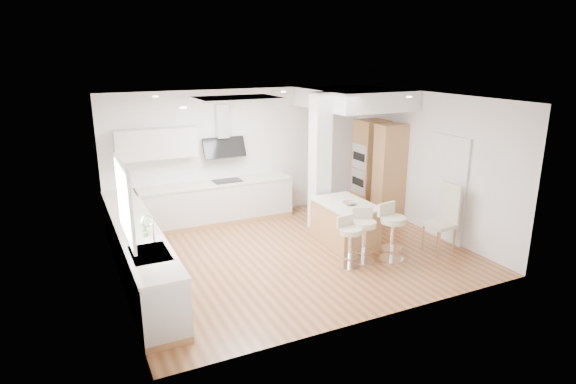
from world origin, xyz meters
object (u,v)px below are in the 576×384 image
peninsula (345,223)px  dining_chair (445,215)px  bar_stool_a (350,239)px  bar_stool_c (392,229)px  bar_stool_b (364,233)px

peninsula → dining_chair: dining_chair is taller
peninsula → bar_stool_a: bar_stool_a is taller
bar_stool_c → peninsula: bearing=96.8°
bar_stool_a → dining_chair: (1.97, -0.13, 0.17)m
peninsula → bar_stool_b: bearing=-100.5°
bar_stool_b → dining_chair: (1.63, -0.21, 0.14)m
bar_stool_b → dining_chair: dining_chair is taller
bar_stool_a → bar_stool_c: (0.82, -0.08, 0.07)m
bar_stool_a → dining_chair: 1.98m
peninsula → bar_stool_b: size_ratio=1.41×
peninsula → bar_stool_c: bar_stool_c is taller
bar_stool_c → dining_chair: (1.16, -0.05, 0.10)m
bar_stool_a → bar_stool_b: bar_stool_b is taller
peninsula → bar_stool_c: bearing=-72.5°
bar_stool_b → bar_stool_c: 0.50m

